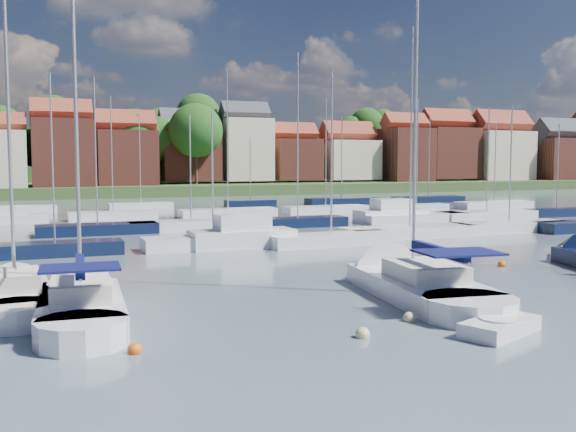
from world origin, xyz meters
name	(u,v)px	position (x,y,z in m)	size (l,w,h in m)	color
ground	(231,220)	(0.00, 40.00, 0.00)	(260.00, 260.00, 0.00)	#4A5C65
sailboat_left	(81,303)	(-16.74, 4.54, 0.36)	(3.62, 11.15, 14.95)	white
sailboat_centre	(401,281)	(-2.96, 3.94, 0.35)	(5.22, 13.56, 17.87)	white
sailboat_far	(15,295)	(-19.12, 7.10, 0.34)	(2.93, 9.81, 12.97)	white
tender	(500,327)	(-4.07, -3.98, 0.26)	(3.37, 2.47, 0.66)	white
buoy_a	(135,353)	(-15.65, -1.58, 0.00)	(0.45, 0.45, 0.45)	#D85914
buoy_b	(363,337)	(-8.48, -2.61, 0.00)	(0.49, 0.49, 0.49)	beige
buoy_c	(409,321)	(-5.89, -1.33, 0.00)	(0.47, 0.47, 0.47)	beige
buoy_e	(502,266)	(5.50, 7.17, 0.00)	(0.44, 0.44, 0.44)	#D85914
marina_field	(266,219)	(1.91, 35.15, 0.43)	(79.62, 41.41, 15.93)	white
far_shore_town	(124,167)	(2.23, 132.67, 4.61)	(212.46, 90.00, 22.27)	#385028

